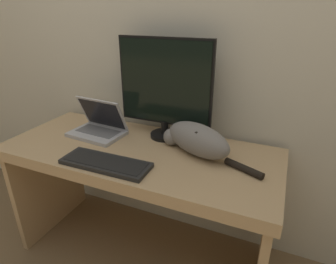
# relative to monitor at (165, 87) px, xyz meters

# --- Properties ---
(wall_back) EXTENTS (6.40, 0.06, 2.60)m
(wall_back) POSITION_rel_monitor_xyz_m (-0.06, 0.17, 0.31)
(wall_back) COLOR beige
(wall_back) RESTS_ON ground_plane
(desk) EXTENTS (1.43, 0.61, 0.71)m
(desk) POSITION_rel_monitor_xyz_m (-0.06, -0.19, -0.43)
(desk) COLOR tan
(desk) RESTS_ON ground_plane
(monitor) EXTENTS (0.52, 0.16, 0.54)m
(monitor) POSITION_rel_monitor_xyz_m (0.00, 0.00, 0.00)
(monitor) COLOR black
(monitor) RESTS_ON desk
(laptop) EXTENTS (0.31, 0.23, 0.21)m
(laptop) POSITION_rel_monitor_xyz_m (-0.36, -0.12, -0.24)
(laptop) COLOR #B7B7BC
(laptop) RESTS_ON desk
(external_keyboard) EXTENTS (0.43, 0.15, 0.02)m
(external_keyboard) POSITION_rel_monitor_xyz_m (-0.12, -0.40, -0.27)
(external_keyboard) COLOR black
(external_keyboard) RESTS_ON desk
(cat) EXTENTS (0.53, 0.28, 0.16)m
(cat) POSITION_rel_monitor_xyz_m (0.23, -0.13, -0.20)
(cat) COLOR gray
(cat) RESTS_ON desk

